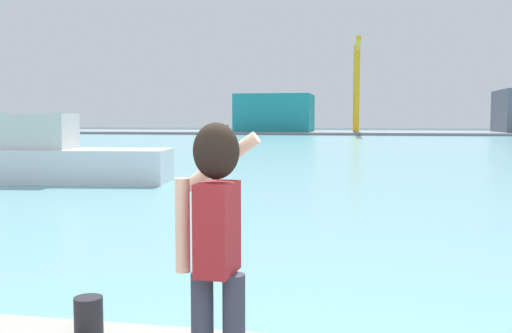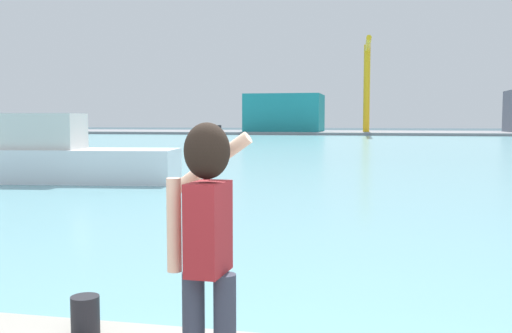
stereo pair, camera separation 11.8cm
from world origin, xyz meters
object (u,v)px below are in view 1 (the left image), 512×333
object	(u,v)px
person_photographer	(216,234)
boat_moored	(56,158)
warehouse_left	(275,113)
harbor_bollard	(89,316)
port_crane	(357,75)

from	to	relation	value
person_photographer	boat_moored	xyz separation A→B (m)	(-10.22, 15.76, -0.70)
person_photographer	warehouse_left	world-z (taller)	warehouse_left
boat_moored	warehouse_left	bearing A→B (deg)	85.32
harbor_bollard	warehouse_left	xyz separation A→B (m)	(-12.52, 88.72, 2.71)
harbor_bollard	boat_moored	size ratio (longest dim) A/B	0.04
person_photographer	harbor_bollard	bearing A→B (deg)	59.52
person_photographer	harbor_bollard	distance (m)	1.83
person_photographer	warehouse_left	xyz separation A→B (m)	(-13.83, 89.62, 1.81)
person_photographer	harbor_bollard	world-z (taller)	person_photographer
harbor_bollard	warehouse_left	size ratio (longest dim) A/B	0.03
person_photographer	boat_moored	bearing A→B (deg)	36.64
boat_moored	port_crane	bearing A→B (deg)	74.80
person_photographer	port_crane	size ratio (longest dim) A/B	0.12
harbor_bollard	warehouse_left	distance (m)	89.64
warehouse_left	port_crane	size ratio (longest dim) A/B	0.85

